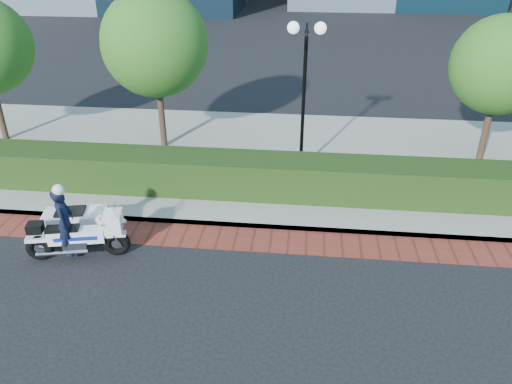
# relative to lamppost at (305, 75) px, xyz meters

# --- Properties ---
(ground) EXTENTS (120.00, 120.00, 0.00)m
(ground) POSITION_rel_lamppost_xyz_m (-1.00, -5.20, -2.96)
(ground) COLOR black
(ground) RESTS_ON ground
(brick_strip) EXTENTS (60.00, 1.00, 0.01)m
(brick_strip) POSITION_rel_lamppost_xyz_m (-1.00, -3.70, -2.95)
(brick_strip) COLOR maroon
(brick_strip) RESTS_ON ground
(sidewalk) EXTENTS (60.00, 8.00, 0.15)m
(sidewalk) POSITION_rel_lamppost_xyz_m (-1.00, 0.80, -2.88)
(sidewalk) COLOR gray
(sidewalk) RESTS_ON ground
(hedge_main) EXTENTS (18.00, 1.20, 1.00)m
(hedge_main) POSITION_rel_lamppost_xyz_m (-1.00, -1.60, -2.31)
(hedge_main) COLOR black
(hedge_main) RESTS_ON sidewalk
(lamppost) EXTENTS (1.02, 0.70, 4.21)m
(lamppost) POSITION_rel_lamppost_xyz_m (0.00, 0.00, 0.00)
(lamppost) COLOR black
(lamppost) RESTS_ON sidewalk
(tree_b) EXTENTS (3.20, 3.20, 4.89)m
(tree_b) POSITION_rel_lamppost_xyz_m (-4.50, 1.30, 0.48)
(tree_b) COLOR #332319
(tree_b) RESTS_ON sidewalk
(tree_c) EXTENTS (2.80, 2.80, 4.30)m
(tree_c) POSITION_rel_lamppost_xyz_m (5.50, 1.30, 0.09)
(tree_c) COLOR #332319
(tree_c) RESTS_ON sidewalk
(police_motorcycle) EXTENTS (2.25, 1.62, 1.83)m
(police_motorcycle) POSITION_rel_lamppost_xyz_m (-4.92, -4.49, -2.33)
(police_motorcycle) COLOR black
(police_motorcycle) RESTS_ON ground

